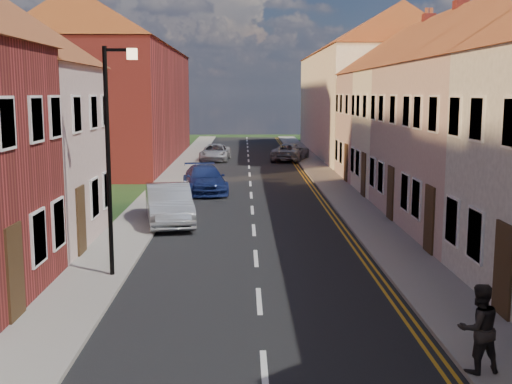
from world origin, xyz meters
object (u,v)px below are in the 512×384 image
car_mid (169,204)px  car_far (205,179)px  lamppost (111,147)px  pedestrian_right (479,328)px  car_distant_b (291,152)px  car_distant (215,153)px

car_mid → car_far: size_ratio=0.99×
lamppost → car_far: bearing=84.2°
lamppost → car_far: (1.51, 14.93, -2.87)m
pedestrian_right → car_distant_b: 36.23m
car_distant → car_distant_b: (5.53, -0.22, 0.04)m
car_far → car_distant: bearing=80.1°
pedestrian_right → car_mid: bearing=-74.2°
lamppost → pedestrian_right: 10.10m
car_far → pedestrian_right: 21.99m
car_mid → pedestrian_right: bearing=-73.5°
car_mid → car_distant_b: (6.28, 22.79, -0.11)m
car_far → car_distant: car_far is taller
lamppost → car_far: size_ratio=1.30×
car_mid → car_distant_b: bearing=63.9°
car_mid → car_distant_b: size_ratio=0.99×
car_mid → lamppost: bearing=-105.6°
car_mid → car_distant: 23.02m
car_distant → pedestrian_right: 36.95m
car_distant → car_mid: bearing=-88.3°
car_far → pedestrian_right: bearing=-84.6°
car_distant → car_distant_b: size_ratio=0.93×
car_far → pedestrian_right: size_ratio=2.92×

